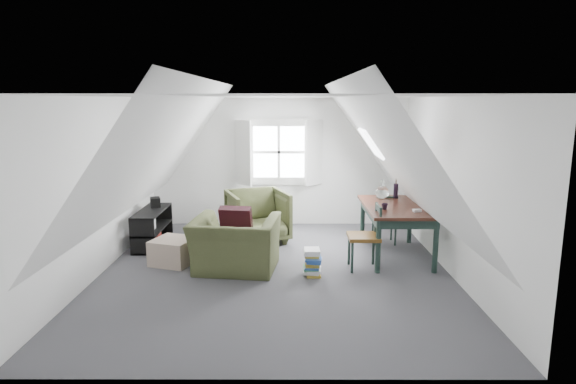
{
  "coord_description": "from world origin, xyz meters",
  "views": [
    {
      "loc": [
        0.2,
        -6.64,
        2.45
      ],
      "look_at": [
        0.18,
        0.6,
        1.06
      ],
      "focal_mm": 30.0,
      "sensor_mm": 36.0,
      "label": 1
    }
  ],
  "objects_px": {
    "armchair_near": "(236,270)",
    "dining_chair_far": "(385,218)",
    "media_shelf": "(152,230)",
    "magazine_stack": "(313,262)",
    "ottoman": "(174,251)",
    "armchair_far": "(258,241)",
    "dining_chair_near": "(366,236)",
    "dining_table": "(396,212)"
  },
  "relations": [
    {
      "from": "armchair_near",
      "to": "dining_chair_far",
      "type": "bearing_deg",
      "value": -143.82
    },
    {
      "from": "armchair_near",
      "to": "ottoman",
      "type": "relative_size",
      "value": 2.09
    },
    {
      "from": "armchair_far",
      "to": "dining_table",
      "type": "xyz_separation_m",
      "value": [
        2.24,
        -0.84,
        0.72
      ]
    },
    {
      "from": "dining_chair_far",
      "to": "dining_chair_near",
      "type": "bearing_deg",
      "value": 52.38
    },
    {
      "from": "dining_chair_far",
      "to": "media_shelf",
      "type": "relative_size",
      "value": 0.73
    },
    {
      "from": "armchair_far",
      "to": "media_shelf",
      "type": "distance_m",
      "value": 1.83
    },
    {
      "from": "ottoman",
      "to": "armchair_near",
      "type": "bearing_deg",
      "value": -16.99
    },
    {
      "from": "ottoman",
      "to": "dining_table",
      "type": "height_order",
      "value": "dining_table"
    },
    {
      "from": "armchair_near",
      "to": "dining_chair_far",
      "type": "distance_m",
      "value": 2.82
    },
    {
      "from": "dining_table",
      "to": "media_shelf",
      "type": "height_order",
      "value": "dining_table"
    },
    {
      "from": "ottoman",
      "to": "dining_table",
      "type": "xyz_separation_m",
      "value": [
        3.44,
        0.34,
        0.53
      ]
    },
    {
      "from": "armchair_near",
      "to": "ottoman",
      "type": "xyz_separation_m",
      "value": [
        -0.98,
        0.3,
        0.19
      ]
    },
    {
      "from": "dining_chair_far",
      "to": "dining_chair_near",
      "type": "relative_size",
      "value": 0.9
    },
    {
      "from": "armchair_far",
      "to": "dining_chair_far",
      "type": "relative_size",
      "value": 1.15
    },
    {
      "from": "dining_chair_near",
      "to": "media_shelf",
      "type": "bearing_deg",
      "value": -112.8
    },
    {
      "from": "dining_chair_near",
      "to": "armchair_near",
      "type": "bearing_deg",
      "value": -92.4
    },
    {
      "from": "dining_table",
      "to": "magazine_stack",
      "type": "bearing_deg",
      "value": -149.03
    },
    {
      "from": "media_shelf",
      "to": "dining_chair_far",
      "type": "bearing_deg",
      "value": -2.36
    },
    {
      "from": "ottoman",
      "to": "dining_chair_near",
      "type": "xyz_separation_m",
      "value": [
        2.88,
        -0.23,
        0.31
      ]
    },
    {
      "from": "armchair_far",
      "to": "dining_chair_near",
      "type": "distance_m",
      "value": 2.25
    },
    {
      "from": "armchair_far",
      "to": "media_shelf",
      "type": "relative_size",
      "value": 0.83
    },
    {
      "from": "armchair_near",
      "to": "magazine_stack",
      "type": "height_order",
      "value": "armchair_near"
    },
    {
      "from": "armchair_far",
      "to": "magazine_stack",
      "type": "height_order",
      "value": "armchair_far"
    },
    {
      "from": "media_shelf",
      "to": "ottoman",
      "type": "bearing_deg",
      "value": -61.66
    },
    {
      "from": "dining_chair_near",
      "to": "dining_chair_far",
      "type": "bearing_deg",
      "value": 153.1
    },
    {
      "from": "dining_chair_near",
      "to": "armchair_far",
      "type": "bearing_deg",
      "value": -134.64
    },
    {
      "from": "magazine_stack",
      "to": "dining_table",
      "type": "bearing_deg",
      "value": 32.07
    },
    {
      "from": "dining_chair_far",
      "to": "magazine_stack",
      "type": "height_order",
      "value": "dining_chair_far"
    },
    {
      "from": "armchair_far",
      "to": "armchair_near",
      "type": "bearing_deg",
      "value": -118.64
    },
    {
      "from": "armchair_near",
      "to": "armchair_far",
      "type": "bearing_deg",
      "value": -91.52
    },
    {
      "from": "media_shelf",
      "to": "magazine_stack",
      "type": "bearing_deg",
      "value": -32.24
    },
    {
      "from": "media_shelf",
      "to": "armchair_near",
      "type": "bearing_deg",
      "value": -42.14
    },
    {
      "from": "ottoman",
      "to": "dining_chair_far",
      "type": "bearing_deg",
      "value": 17.13
    },
    {
      "from": "media_shelf",
      "to": "magazine_stack",
      "type": "xyz_separation_m",
      "value": [
        2.67,
        -1.42,
        -0.09
      ]
    },
    {
      "from": "armchair_near",
      "to": "magazine_stack",
      "type": "bearing_deg",
      "value": 176.71
    },
    {
      "from": "dining_table",
      "to": "armchair_far",
      "type": "bearing_deg",
      "value": 158.27
    },
    {
      "from": "armchair_far",
      "to": "dining_table",
      "type": "relative_size",
      "value": 0.6
    },
    {
      "from": "dining_chair_near",
      "to": "magazine_stack",
      "type": "bearing_deg",
      "value": -75.34
    },
    {
      "from": "armchair_near",
      "to": "magazine_stack",
      "type": "distance_m",
      "value": 1.15
    },
    {
      "from": "armchair_far",
      "to": "media_shelf",
      "type": "height_order",
      "value": "media_shelf"
    },
    {
      "from": "armchair_near",
      "to": "dining_chair_near",
      "type": "height_order",
      "value": "dining_chair_near"
    },
    {
      "from": "armchair_far",
      "to": "ottoman",
      "type": "bearing_deg",
      "value": -155.37
    }
  ]
}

